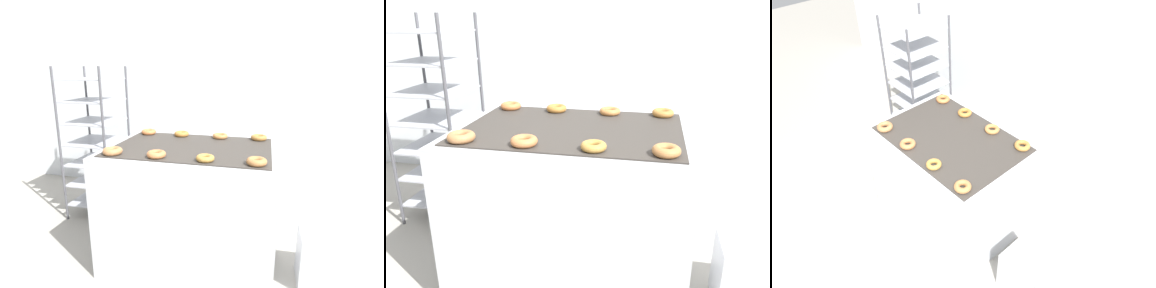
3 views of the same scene
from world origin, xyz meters
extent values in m
cube|color=silver|center=(0.00, 2.12, 1.40)|extent=(8.00, 0.05, 2.80)
cube|color=#B7BABF|center=(0.00, 0.71, 0.47)|extent=(1.29, 0.93, 0.94)
cube|color=#38332D|center=(0.00, 0.71, 0.95)|extent=(1.19, 0.82, 0.01)
cube|color=#262628|center=(0.36, 0.29, 0.66)|extent=(0.12, 0.07, 0.10)
cylinder|color=#4C4C51|center=(-1.41, 0.99, 0.78)|extent=(0.02, 0.02, 1.55)
cylinder|color=#4C4C51|center=(-0.92, 0.99, 0.78)|extent=(0.02, 0.02, 1.55)
cylinder|color=#4C4C51|center=(-1.41, 1.52, 0.78)|extent=(0.02, 0.02, 1.55)
cylinder|color=#4C4C51|center=(-0.92, 1.52, 0.78)|extent=(0.02, 0.02, 1.55)
cube|color=#A8AAB2|center=(-1.16, 1.26, 0.16)|extent=(0.49, 0.52, 0.01)
cube|color=#A8AAB2|center=(-1.16, 1.26, 0.37)|extent=(0.49, 0.52, 0.01)
cube|color=#A8AAB2|center=(-1.16, 1.26, 0.58)|extent=(0.49, 0.52, 0.01)
cube|color=#A8AAB2|center=(-1.16, 1.26, 0.79)|extent=(0.49, 0.52, 0.01)
cube|color=#A8AAB2|center=(-1.16, 1.26, 1.00)|extent=(0.49, 0.52, 0.01)
cube|color=#A8AAB2|center=(-1.16, 1.26, 1.21)|extent=(0.49, 0.52, 0.01)
cube|color=#A8AAB2|center=(-1.16, 1.26, 1.43)|extent=(0.49, 0.52, 0.01)
cube|color=#B7BABF|center=(1.01, 0.61, 0.20)|extent=(0.37, 0.30, 0.40)
torus|color=#A66E41|center=(-0.49, 0.38, 0.97)|extent=(0.14, 0.14, 0.05)
torus|color=#B86F3E|center=(-0.17, 0.38, 0.97)|extent=(0.13, 0.13, 0.04)
torus|color=#AE7E38|center=(0.17, 0.38, 0.97)|extent=(0.12, 0.12, 0.04)
torus|color=#AB703C|center=(0.50, 0.38, 0.97)|extent=(0.13, 0.13, 0.04)
torus|color=#BE6C38|center=(-0.49, 1.04, 0.97)|extent=(0.13, 0.13, 0.04)
torus|color=#AA6E2E|center=(-0.18, 1.04, 0.97)|extent=(0.13, 0.13, 0.04)
torus|color=#B3743C|center=(0.17, 1.04, 0.97)|extent=(0.13, 0.13, 0.04)
torus|color=#A97133|center=(0.49, 1.06, 0.97)|extent=(0.13, 0.13, 0.04)
camera|label=1|loc=(0.53, -1.45, 1.55)|focal=28.00mm
camera|label=2|loc=(0.42, -1.22, 1.56)|focal=35.00mm
camera|label=3|loc=(1.89, -0.91, 2.92)|focal=35.00mm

